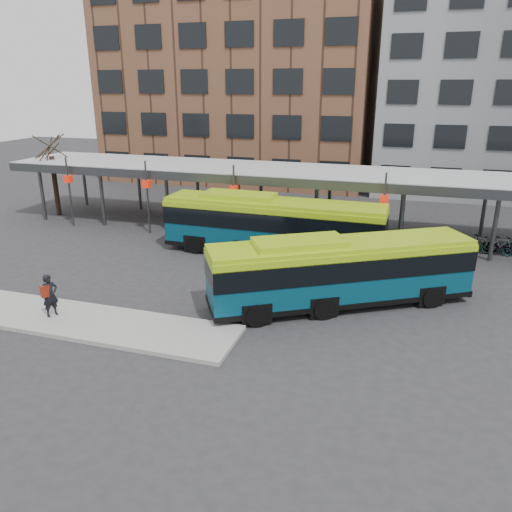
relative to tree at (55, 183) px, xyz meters
The scene contains 8 objects.
ground 21.77m from the tree, 33.69° to the right, with size 120.00×120.00×0.00m, color #28282B.
boarding_island 19.67m from the tree, 50.19° to the right, with size 14.00×3.00×0.18m, color gray.
canopy 18.03m from the tree, ahead, with size 40.00×6.53×4.80m.
tree is the anchor object (origin of this frame).
building_brick 23.18m from the tree, 68.20° to the left, with size 26.00×14.00×22.00m, color brown.
bus_front 24.84m from the tree, 23.79° to the right, with size 11.39×8.16×3.24m.
bus_rear 18.43m from the tree, 12.74° to the right, with size 12.70×3.03×3.49m.
pedestrian 18.93m from the tree, 52.91° to the right, with size 0.69×0.79×1.83m.
Camera 1 is at (7.31, -18.74, 9.49)m, focal length 35.00 mm.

